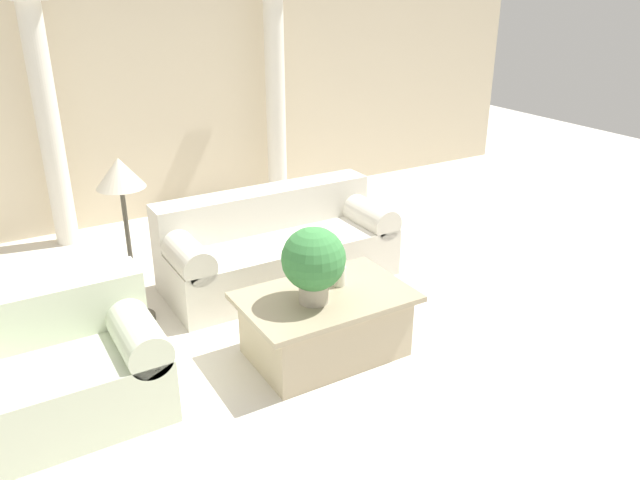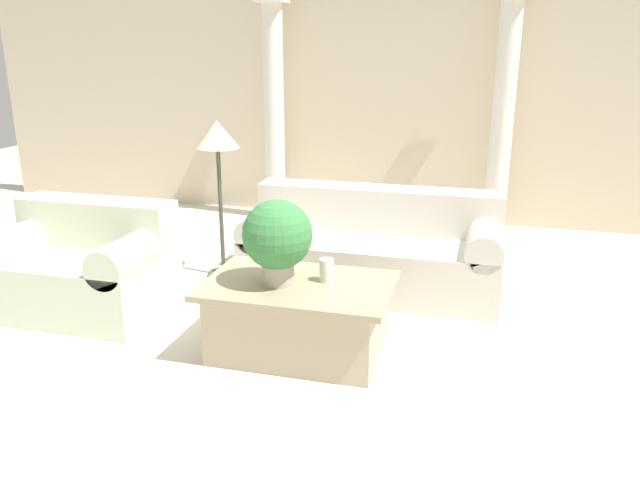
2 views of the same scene
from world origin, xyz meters
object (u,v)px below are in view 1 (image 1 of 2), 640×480
potted_plant (314,261)px  sofa_long (277,246)px  coffee_table (325,324)px  floor_lamp (121,187)px  loveseat (55,366)px

potted_plant → sofa_long: bearing=74.0°
coffee_table → floor_lamp: (-1.05, 1.19, 0.88)m
floor_lamp → coffee_table: bearing=-48.6°
loveseat → coffee_table: bearing=-8.9°
loveseat → coffee_table: 1.81m
loveseat → floor_lamp: (0.74, 0.91, 0.78)m
potted_plant → loveseat: bearing=169.1°
coffee_table → potted_plant: (-0.12, -0.04, 0.55)m
sofa_long → floor_lamp: bearing=-176.8°
sofa_long → coffee_table: (-0.26, -1.27, -0.08)m
coffee_table → sofa_long: bearing=78.5°
loveseat → floor_lamp: size_ratio=0.93×
coffee_table → floor_lamp: 1.81m
sofa_long → floor_lamp: floor_lamp is taller
coffee_table → potted_plant: bearing=-160.0°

